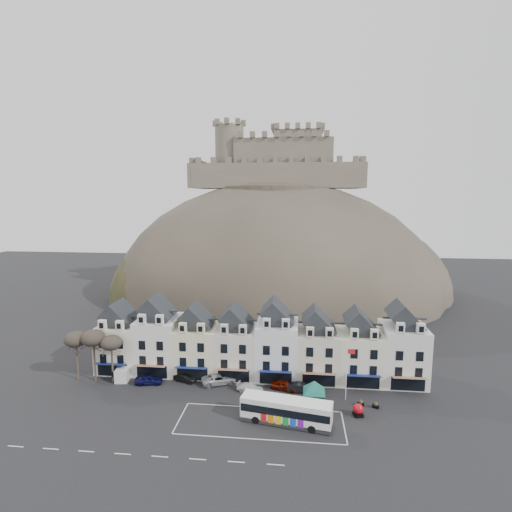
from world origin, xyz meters
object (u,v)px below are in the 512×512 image
(car_white, at_px, (250,388))
(car_maroon, at_px, (284,385))
(bus_shelter, at_px, (314,387))
(car_black, at_px, (185,378))
(car_silver, at_px, (219,379))
(red_buoy, at_px, (358,410))
(car_navy, at_px, (149,380))
(car_charcoal, at_px, (301,388))
(white_van, at_px, (124,372))
(flagpole, at_px, (347,370))
(bus, at_px, (286,410))

(car_white, relative_size, car_maroon, 1.01)
(bus_shelter, height_order, car_black, bus_shelter)
(car_silver, relative_size, car_maroon, 1.32)
(red_buoy, distance_m, car_navy, 32.64)
(car_charcoal, bearing_deg, bus_shelter, -153.87)
(car_black, bearing_deg, red_buoy, -86.78)
(red_buoy, bearing_deg, white_van, 168.12)
(flagpole, distance_m, car_navy, 31.27)
(car_black, height_order, car_charcoal, car_charcoal)
(white_van, xyz_separation_m, car_navy, (4.84, -1.76, -0.32))
(bus, xyz_separation_m, white_van, (-27.13, 10.52, -0.83))
(car_charcoal, bearing_deg, flagpole, -100.58)
(car_charcoal, bearing_deg, car_white, 97.80)
(bus, height_order, white_van, bus)
(car_white, bearing_deg, red_buoy, -95.40)
(car_white, bearing_deg, car_maroon, -64.39)
(car_navy, bearing_deg, white_van, 59.66)
(car_white, height_order, car_charcoal, car_charcoal)
(car_white, bearing_deg, car_navy, 100.71)
(red_buoy, bearing_deg, bus_shelter, 163.30)
(car_charcoal, bearing_deg, red_buoy, -124.72)
(car_maroon, distance_m, car_charcoal, 2.65)
(flagpole, bearing_deg, car_black, 173.05)
(bus_shelter, bearing_deg, car_charcoal, 114.78)
(flagpole, height_order, white_van, flagpole)
(white_van, xyz_separation_m, car_black, (10.35, -0.28, -0.43))
(bus, xyz_separation_m, bus_shelter, (3.82, 4.55, 1.20))
(white_van, bearing_deg, flagpole, -13.44)
(car_navy, relative_size, car_charcoal, 1.02)
(bus, distance_m, red_buoy, 10.22)
(flagpole, relative_size, white_van, 1.68)
(bus, xyz_separation_m, car_black, (-16.78, 10.24, -1.25))
(car_maroon, bearing_deg, white_van, 102.48)
(bus_shelter, distance_m, car_charcoal, 5.12)
(car_silver, xyz_separation_m, car_white, (5.30, -2.14, -0.17))
(red_buoy, relative_size, car_charcoal, 0.42)
(car_charcoal, bearing_deg, car_silver, 86.43)
(flagpole, height_order, car_charcoal, flagpole)
(car_navy, bearing_deg, car_black, -85.29)
(red_buoy, xyz_separation_m, white_van, (-36.92, 7.76, 0.15))
(bus, relative_size, car_navy, 2.85)
(red_buoy, xyz_separation_m, car_silver, (-20.89, 7.41, -0.13))
(car_navy, distance_m, car_white, 16.51)
(car_black, bearing_deg, car_charcoal, -75.69)
(car_black, bearing_deg, bus_shelter, -86.49)
(bus_shelter, relative_size, car_navy, 1.44)
(car_navy, relative_size, car_black, 1.14)
(red_buoy, xyz_separation_m, car_white, (-15.59, 5.26, -0.29))
(flagpole, height_order, car_maroon, flagpole)
(car_navy, relative_size, car_maroon, 1.03)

